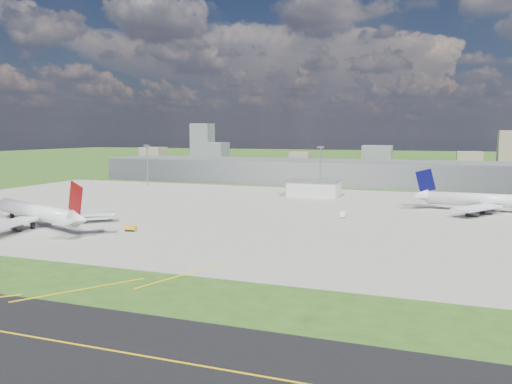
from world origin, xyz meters
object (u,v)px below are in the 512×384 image
(airliner_blue_quad, at_px, (498,201))
(tug_yellow, at_px, (131,229))
(van_white_near, at_px, (343,215))
(airliner_red_twin, at_px, (40,213))

(airliner_blue_quad, distance_m, tug_yellow, 149.00)
(airliner_blue_quad, distance_m, van_white_near, 68.28)
(airliner_blue_quad, height_order, tug_yellow, airliner_blue_quad)
(tug_yellow, relative_size, van_white_near, 0.87)
(airliner_blue_quad, relative_size, van_white_near, 14.79)
(airliner_red_twin, relative_size, airliner_blue_quad, 0.91)
(airliner_blue_quad, xyz_separation_m, tug_yellow, (-121.15, -86.65, -3.94))
(tug_yellow, bearing_deg, van_white_near, 32.06)
(airliner_blue_quad, bearing_deg, airliner_red_twin, -146.50)
(airliner_red_twin, distance_m, airliner_blue_quad, 180.43)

